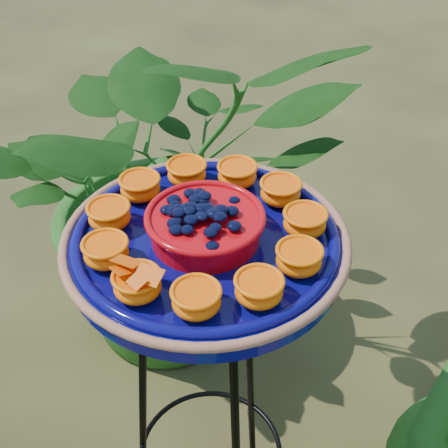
% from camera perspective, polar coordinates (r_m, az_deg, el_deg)
% --- Properties ---
extents(tripod_stand, '(0.31, 0.33, 0.82)m').
position_cam_1_polar(tripod_stand, '(1.20, -1.37, -14.70)').
color(tripod_stand, black).
rests_on(tripod_stand, ground).
extents(feeder_dish, '(0.44, 0.44, 0.10)m').
position_cam_1_polar(feeder_dish, '(0.94, -1.70, -1.34)').
color(feeder_dish, '#070757').
rests_on(feeder_dish, tripod_stand).
extents(shrub_back_left, '(1.16, 1.19, 1.00)m').
position_cam_1_polar(shrub_back_left, '(1.69, -4.74, 3.66)').
color(shrub_back_left, '#1B4D14').
rests_on(shrub_back_left, ground).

